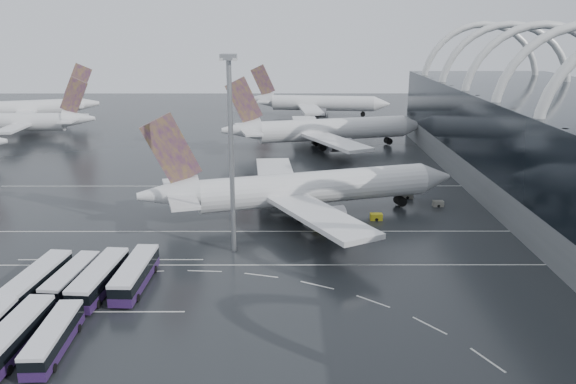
{
  "coord_description": "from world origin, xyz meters",
  "views": [
    {
      "loc": [
        2.65,
        -78.22,
        34.24
      ],
      "look_at": [
        2.85,
        12.2,
        7.0
      ],
      "focal_mm": 35.0,
      "sensor_mm": 36.0,
      "label": 1
    }
  ],
  "objects_px": {
    "airliner_main": "(300,190)",
    "jet_remote_far": "(31,109)",
    "jet_remote_mid": "(28,122)",
    "bus_row_far_c": "(54,338)",
    "bus_row_far_b": "(15,336)",
    "gse_cart_belly_b": "(407,195)",
    "floodlight_mast": "(231,132)",
    "airliner_gate_c": "(315,103)",
    "bus_row_near_c": "(99,278)",
    "gse_cart_belly_d": "(438,204)",
    "airliner_gate_b": "(323,130)",
    "bus_row_near_a": "(37,281)",
    "bus_row_near_b": "(71,278)",
    "gse_cart_belly_c": "(320,226)",
    "gse_cart_belly_e": "(336,187)",
    "gse_cart_belly_a": "(376,217)",
    "bus_row_near_d": "(135,274)"
  },
  "relations": [
    {
      "from": "bus_row_near_a",
      "to": "gse_cart_belly_c",
      "type": "height_order",
      "value": "bus_row_near_a"
    },
    {
      "from": "bus_row_far_b",
      "to": "bus_row_near_a",
      "type": "bearing_deg",
      "value": 16.47
    },
    {
      "from": "jet_remote_far",
      "to": "floodlight_mast",
      "type": "bearing_deg",
      "value": 107.39
    },
    {
      "from": "airliner_main",
      "to": "floodlight_mast",
      "type": "relative_size",
      "value": 1.96
    },
    {
      "from": "jet_remote_mid",
      "to": "bus_row_far_b",
      "type": "xyz_separation_m",
      "value": [
        50.93,
        -119.57,
        -3.03
      ]
    },
    {
      "from": "bus_row_far_b",
      "to": "gse_cart_belly_c",
      "type": "bearing_deg",
      "value": -40.32
    },
    {
      "from": "bus_row_near_c",
      "to": "jet_remote_far",
      "type": "bearing_deg",
      "value": 31.18
    },
    {
      "from": "bus_row_far_c",
      "to": "jet_remote_mid",
      "type": "bearing_deg",
      "value": 22.94
    },
    {
      "from": "jet_remote_far",
      "to": "gse_cart_belly_c",
      "type": "distance_m",
      "value": 142.29
    },
    {
      "from": "airliner_gate_b",
      "to": "bus_row_near_a",
      "type": "height_order",
      "value": "airliner_gate_b"
    },
    {
      "from": "airliner_main",
      "to": "jet_remote_mid",
      "type": "relative_size",
      "value": 1.37
    },
    {
      "from": "bus_row_far_c",
      "to": "bus_row_near_a",
      "type": "bearing_deg",
      "value": 27.23
    },
    {
      "from": "airliner_gate_b",
      "to": "bus_row_near_d",
      "type": "bearing_deg",
      "value": -123.33
    },
    {
      "from": "jet_remote_far",
      "to": "gse_cart_belly_c",
      "type": "xyz_separation_m",
      "value": [
        95.53,
        -105.34,
        -4.84
      ]
    },
    {
      "from": "bus_row_far_c",
      "to": "gse_cart_belly_e",
      "type": "bearing_deg",
      "value": -32.08
    },
    {
      "from": "airliner_main",
      "to": "jet_remote_far",
      "type": "distance_m",
      "value": 134.96
    },
    {
      "from": "airliner_gate_c",
      "to": "bus_row_near_c",
      "type": "xyz_separation_m",
      "value": [
        -35.77,
        -147.31,
        -2.96
      ]
    },
    {
      "from": "airliner_gate_c",
      "to": "gse_cart_belly_a",
      "type": "bearing_deg",
      "value": -80.76
    },
    {
      "from": "airliner_main",
      "to": "airliner_gate_c",
      "type": "bearing_deg",
      "value": 69.46
    },
    {
      "from": "airliner_gate_b",
      "to": "bus_row_near_b",
      "type": "relative_size",
      "value": 4.69
    },
    {
      "from": "gse_cart_belly_d",
      "to": "airliner_gate_c",
      "type": "bearing_deg",
      "value": 99.48
    },
    {
      "from": "bus_row_near_c",
      "to": "gse_cart_belly_d",
      "type": "distance_m",
      "value": 65.28
    },
    {
      "from": "jet_remote_far",
      "to": "gse_cart_belly_b",
      "type": "height_order",
      "value": "jet_remote_far"
    },
    {
      "from": "bus_row_near_a",
      "to": "gse_cart_belly_d",
      "type": "bearing_deg",
      "value": -53.95
    },
    {
      "from": "airliner_gate_c",
      "to": "gse_cart_belly_e",
      "type": "distance_m",
      "value": 100.29
    },
    {
      "from": "floodlight_mast",
      "to": "gse_cart_belly_d",
      "type": "distance_m",
      "value": 47.55
    },
    {
      "from": "airliner_gate_b",
      "to": "airliner_gate_c",
      "type": "distance_m",
      "value": 58.1
    },
    {
      "from": "airliner_main",
      "to": "gse_cart_belly_d",
      "type": "xyz_separation_m",
      "value": [
        27.1,
        5.7,
        -4.53
      ]
    },
    {
      "from": "bus_row_near_b",
      "to": "floodlight_mast",
      "type": "relative_size",
      "value": 0.42
    },
    {
      "from": "airliner_gate_b",
      "to": "jet_remote_far",
      "type": "xyz_separation_m",
      "value": [
        -100.03,
        39.77,
        0.22
      ]
    },
    {
      "from": "bus_row_near_b",
      "to": "airliner_gate_c",
      "type": "bearing_deg",
      "value": -9.59
    },
    {
      "from": "gse_cart_belly_e",
      "to": "bus_row_near_c",
      "type": "bearing_deg",
      "value": -126.86
    },
    {
      "from": "airliner_main",
      "to": "gse_cart_belly_d",
      "type": "height_order",
      "value": "airliner_main"
    },
    {
      "from": "gse_cart_belly_b",
      "to": "gse_cart_belly_e",
      "type": "bearing_deg",
      "value": 158.48
    },
    {
      "from": "airliner_gate_c",
      "to": "bus_row_near_c",
      "type": "distance_m",
      "value": 151.62
    },
    {
      "from": "gse_cart_belly_e",
      "to": "airliner_main",
      "type": "bearing_deg",
      "value": -115.94
    },
    {
      "from": "airliner_gate_c",
      "to": "gse_cart_belly_a",
      "type": "xyz_separation_m",
      "value": [
        5.27,
        -119.0,
        -4.25
      ]
    },
    {
      "from": "gse_cart_belly_a",
      "to": "gse_cart_belly_c",
      "type": "distance_m",
      "value": 11.52
    },
    {
      "from": "jet_remote_far",
      "to": "gse_cart_belly_d",
      "type": "relative_size",
      "value": 23.13
    },
    {
      "from": "gse_cart_belly_b",
      "to": "gse_cart_belly_d",
      "type": "height_order",
      "value": "gse_cart_belly_b"
    },
    {
      "from": "jet_remote_mid",
      "to": "jet_remote_far",
      "type": "height_order",
      "value": "jet_remote_far"
    },
    {
      "from": "airliner_main",
      "to": "bus_row_far_c",
      "type": "bearing_deg",
      "value": -138.16
    },
    {
      "from": "jet_remote_far",
      "to": "airliner_gate_b",
      "type": "bearing_deg",
      "value": 140.38
    },
    {
      "from": "bus_row_far_c",
      "to": "floodlight_mast",
      "type": "height_order",
      "value": "floodlight_mast"
    },
    {
      "from": "bus_row_near_a",
      "to": "gse_cart_belly_a",
      "type": "height_order",
      "value": "bus_row_near_a"
    },
    {
      "from": "jet_remote_mid",
      "to": "bus_row_far_c",
      "type": "height_order",
      "value": "jet_remote_mid"
    },
    {
      "from": "floodlight_mast",
      "to": "gse_cart_belly_e",
      "type": "bearing_deg",
      "value": 60.5
    },
    {
      "from": "airliner_main",
      "to": "gse_cart_belly_b",
      "type": "xyz_separation_m",
      "value": [
        22.13,
        11.1,
        -4.44
      ]
    },
    {
      "from": "jet_remote_far",
      "to": "gse_cart_belly_b",
      "type": "xyz_separation_m",
      "value": [
        114.38,
        -87.42,
        -4.76
      ]
    },
    {
      "from": "bus_row_near_b",
      "to": "bus_row_far_b",
      "type": "distance_m",
      "value": 14.55
    }
  ]
}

